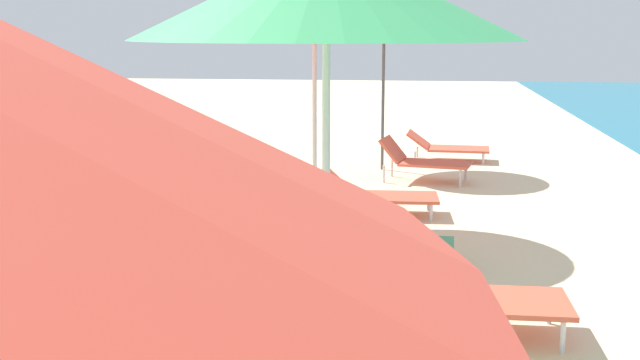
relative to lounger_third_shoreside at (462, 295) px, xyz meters
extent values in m
cylinder|color=silver|center=(-0.91, -1.10, 0.81)|extent=(0.05, 0.05, 2.25)
cube|color=#D8593F|center=(0.23, 0.00, -0.04)|extent=(1.17, 0.71, 0.04)
cube|color=#D8593F|center=(-0.55, -0.01, 0.12)|extent=(0.44, 0.70, 0.33)
cylinder|color=silver|center=(0.71, 0.30, -0.19)|extent=(0.04, 0.04, 0.25)
cylinder|color=silver|center=(0.72, -0.28, -0.19)|extent=(0.04, 0.04, 0.25)
cylinder|color=silver|center=(-0.60, 0.29, -0.19)|extent=(0.04, 0.04, 0.25)
cylinder|color=silver|center=(-0.59, -0.30, -0.19)|extent=(0.04, 0.04, 0.25)
cylinder|color=silver|center=(-1.55, 3.02, 0.79)|extent=(0.05, 0.05, 2.21)
cone|color=#E54C38|center=(-1.55, 3.02, 2.18)|extent=(2.36, 2.36, 0.57)
cube|color=#D8593F|center=(-0.67, 3.93, -0.08)|extent=(1.14, 0.72, 0.04)
cube|color=#D8593F|center=(-1.40, 3.89, 0.10)|extent=(0.41, 0.68, 0.35)
cylinder|color=silver|center=(-0.23, 4.24, -0.21)|extent=(0.04, 0.04, 0.21)
cylinder|color=silver|center=(-0.20, 3.68, -0.21)|extent=(0.04, 0.04, 0.21)
cylinder|color=silver|center=(-1.47, 4.17, -0.21)|extent=(0.04, 0.04, 0.21)
cylinder|color=silver|center=(-1.44, 3.61, -0.21)|extent=(0.04, 0.04, 0.21)
cube|color=#4CA572|center=(-0.46, 1.75, -0.10)|extent=(0.95, 0.72, 0.04)
cube|color=#4CA572|center=(-1.09, 1.78, 0.03)|extent=(0.38, 0.70, 0.25)
cylinder|color=silver|center=(-0.09, 2.04, -0.22)|extent=(0.04, 0.04, 0.19)
cylinder|color=silver|center=(-0.11, 1.45, -0.22)|extent=(0.04, 0.04, 0.19)
cylinder|color=silver|center=(-1.09, 2.07, -0.22)|extent=(0.04, 0.04, 0.19)
cylinder|color=silver|center=(-1.11, 1.48, -0.22)|extent=(0.04, 0.04, 0.19)
cylinder|color=#4C4C51|center=(-0.99, 7.25, 0.79)|extent=(0.05, 0.05, 2.21)
cone|color=#E54C38|center=(-0.99, 7.25, 2.07)|extent=(2.01, 2.01, 0.35)
sphere|color=#4C4C51|center=(-0.99, 7.25, 2.28)|extent=(0.06, 0.06, 0.06)
cube|color=#D8593F|center=(0.31, 8.28, -0.10)|extent=(1.10, 0.75, 0.04)
cube|color=#D8593F|center=(-0.41, 8.33, 0.05)|extent=(0.44, 0.71, 0.30)
cylinder|color=silver|center=(0.76, 8.55, -0.22)|extent=(0.04, 0.04, 0.20)
cylinder|color=silver|center=(0.72, 7.96, -0.22)|extent=(0.04, 0.04, 0.20)
cylinder|color=silver|center=(-0.42, 8.62, -0.22)|extent=(0.04, 0.04, 0.20)
cylinder|color=silver|center=(-0.46, 8.04, -0.22)|extent=(0.04, 0.04, 0.20)
cube|color=#D8593F|center=(-0.13, 6.21, -0.03)|extent=(1.15, 0.83, 0.04)
cube|color=#D8593F|center=(-0.79, 6.34, 0.17)|extent=(0.44, 0.69, 0.37)
cylinder|color=silver|center=(0.34, 6.40, -0.18)|extent=(0.04, 0.04, 0.27)
cylinder|color=silver|center=(0.24, 5.87, -0.18)|extent=(0.04, 0.04, 0.27)
cylinder|color=silver|center=(-0.80, 6.62, -0.18)|extent=(0.04, 0.04, 0.27)
cylinder|color=silver|center=(-0.91, 6.09, -0.18)|extent=(0.04, 0.04, 0.27)
camera|label=1|loc=(-0.32, -5.96, 2.01)|focal=44.98mm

